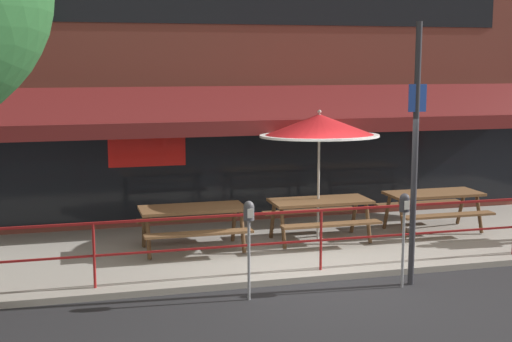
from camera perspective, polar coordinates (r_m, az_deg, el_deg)
ground_plane at (r=11.06m, az=5.72°, el=-8.79°), size 120.00×120.00×0.00m
patio_deck at (r=12.86m, az=2.54°, el=-6.01°), size 15.00×4.00×0.10m
restaurant_building at (r=14.57m, az=-0.05°, el=8.96°), size 15.00×1.60×6.79m
patio_railing at (r=11.12m, az=5.23°, el=-4.42°), size 13.84×0.04×0.97m
picnic_table_left at (r=12.26m, az=-5.08°, el=-3.62°), size 1.80×1.42×0.76m
picnic_table_centre at (r=12.91m, az=5.16°, el=-2.99°), size 1.80×1.42×0.76m
picnic_table_right at (r=13.99m, az=14.00°, el=-2.30°), size 1.80×1.42×0.76m
patio_umbrella_centre at (r=12.79m, az=5.08°, el=3.58°), size 2.14×2.14×2.38m
parking_meter_near at (r=9.90m, az=-0.57°, el=-3.96°), size 0.15×0.16×1.42m
parking_meter_far at (r=10.68m, az=11.78°, el=-3.20°), size 0.15×0.16×1.42m
street_sign_pole at (r=10.70m, az=12.60°, el=1.45°), size 0.28×0.09×3.89m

